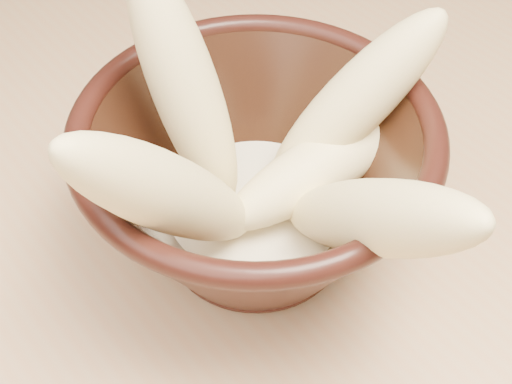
# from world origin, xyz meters

# --- Properties ---
(table) EXTENTS (1.20, 0.80, 0.75)m
(table) POSITION_xyz_m (0.00, 0.00, 0.67)
(table) COLOR tan
(table) RESTS_ON ground
(bowl) EXTENTS (0.22, 0.22, 0.12)m
(bowl) POSITION_xyz_m (0.04, -0.02, 0.82)
(bowl) COLOR black
(bowl) RESTS_ON table
(milk_puddle) EXTENTS (0.12, 0.12, 0.02)m
(milk_puddle) POSITION_xyz_m (0.04, -0.02, 0.79)
(milk_puddle) COLOR beige
(milk_puddle) RESTS_ON bowl
(banana_upright) EXTENTS (0.05, 0.10, 0.17)m
(banana_upright) POSITION_xyz_m (0.03, 0.03, 0.87)
(banana_upright) COLOR #EEDF8D
(banana_upright) RESTS_ON bowl
(banana_left) EXTENTS (0.15, 0.06, 0.17)m
(banana_left) POSITION_xyz_m (-0.03, -0.03, 0.87)
(banana_left) COLOR #EEDF8D
(banana_left) RESTS_ON bowl
(banana_right) EXTENTS (0.13, 0.09, 0.14)m
(banana_right) POSITION_xyz_m (0.11, -0.03, 0.85)
(banana_right) COLOR #EEDF8D
(banana_right) RESTS_ON bowl
(banana_across) EXTENTS (0.15, 0.05, 0.05)m
(banana_across) POSITION_xyz_m (0.08, -0.03, 0.82)
(banana_across) COLOR #EEDF8D
(banana_across) RESTS_ON bowl
(banana_front) EXTENTS (0.06, 0.17, 0.16)m
(banana_front) POSITION_xyz_m (0.05, -0.10, 0.86)
(banana_front) COLOR #EEDF8D
(banana_front) RESTS_ON bowl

